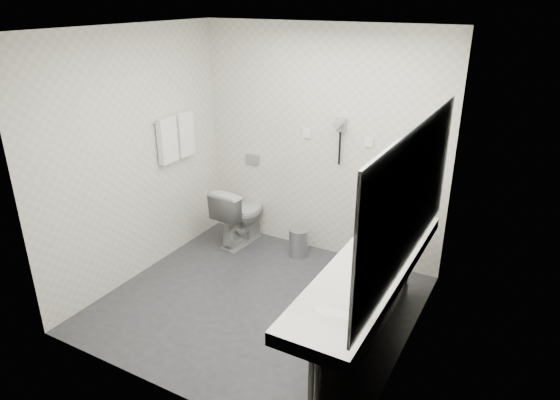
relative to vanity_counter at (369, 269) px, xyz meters
The scene contains 29 objects.
floor 1.39m from the vanity_counter, 169.92° to the left, with size 2.80×2.80×0.00m, color #2F2E34.
ceiling 2.05m from the vanity_counter, 169.92° to the left, with size 2.80×2.80×0.00m, color white.
wall_back 1.93m from the vanity_counter, 126.87° to the left, with size 2.80×2.80×0.00m, color silver.
wall_front 1.64m from the vanity_counter, 135.64° to the right, with size 2.80×2.80×0.00m, color silver.
wall_left 2.57m from the vanity_counter, behind, with size 2.60×2.60×0.00m, color silver.
wall_right 0.56m from the vanity_counter, 36.03° to the left, with size 2.60×2.60×0.00m, color silver.
vanity_counter is the anchor object (origin of this frame).
vanity_panel 0.43m from the vanity_counter, ahead, with size 0.03×2.15×0.75m, color #9A9992.
vanity_post_far 1.12m from the vanity_counter, 86.97° to the left, with size 0.06×0.06×0.75m, color silver.
mirror 0.70m from the vanity_counter, ahead, with size 0.02×2.20×1.05m, color #B2BCC6.
basin_near 0.65m from the vanity_counter, 90.00° to the right, with size 0.40×0.31×0.05m, color white.
basin_far 0.65m from the vanity_counter, 90.00° to the left, with size 0.40×0.31×0.05m, color white.
faucet_near 0.69m from the vanity_counter, 73.30° to the right, with size 0.04×0.04×0.15m, color silver.
faucet_far 0.69m from the vanity_counter, 73.30° to the left, with size 0.04×0.04×0.15m, color silver.
soap_bottle_a 0.10m from the vanity_counter, 153.38° to the right, with size 0.04×0.04×0.09m, color silver.
soap_bottle_c 0.22m from the vanity_counter, 23.74° to the right, with size 0.04×0.04×0.11m, color silver.
glass_left 0.26m from the vanity_counter, 64.38° to the left, with size 0.06×0.06×0.11m, color silver.
toilet 2.35m from the vanity_counter, 148.86° to the left, with size 0.40×0.70×0.71m, color white.
flush_plate 2.48m from the vanity_counter, 143.06° to the left, with size 0.18×0.02×0.12m, color #B2B5BA.
pedal_bin 1.86m from the vanity_counter, 134.77° to the left, with size 0.22×0.22×0.31m, color #B2B5BA.
bin_lid 1.81m from the vanity_counter, 134.77° to the left, with size 0.22×0.22×0.01m, color #B2B5BA.
towel_rail 2.69m from the vanity_counter, 163.14° to the left, with size 0.02×0.02×0.62m, color silver.
towel_near 2.59m from the vanity_counter, 166.10° to the left, with size 0.07×0.24×0.48m, color white.
towel_far 2.67m from the vanity_counter, 160.15° to the left, with size 0.07×0.24×0.48m, color white.
dryer_cradle 1.85m from the vanity_counter, 120.76° to the left, with size 0.10×0.04×0.14m, color #939297.
dryer_barrel 1.81m from the vanity_counter, 122.01° to the left, with size 0.08×0.08×0.14m, color #939297.
dryer_cord 1.76m from the vanity_counter, 121.02° to the left, with size 0.02×0.02×0.35m, color black.
switch_plate_a 2.04m from the vanity_counter, 130.59° to the left, with size 0.09×0.02×0.09m, color white.
switch_plate_b 1.69m from the vanity_counter, 111.13° to the left, with size 0.09×0.02×0.09m, color white.
Camera 1 is at (2.13, -3.42, 2.75)m, focal length 31.91 mm.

